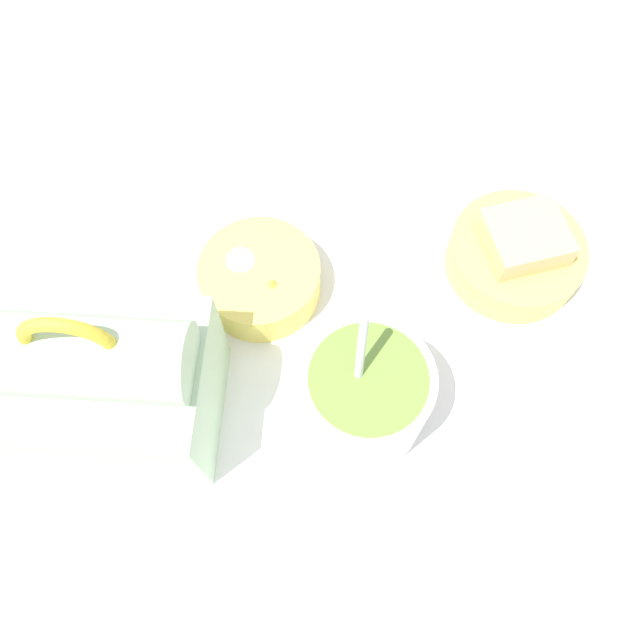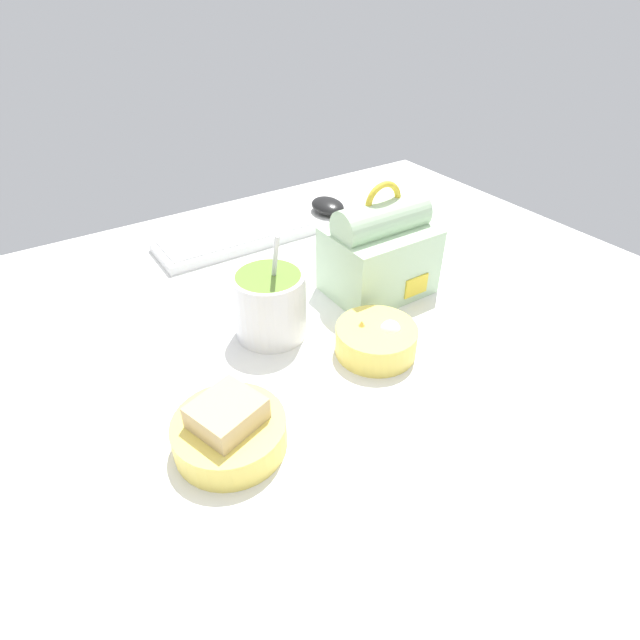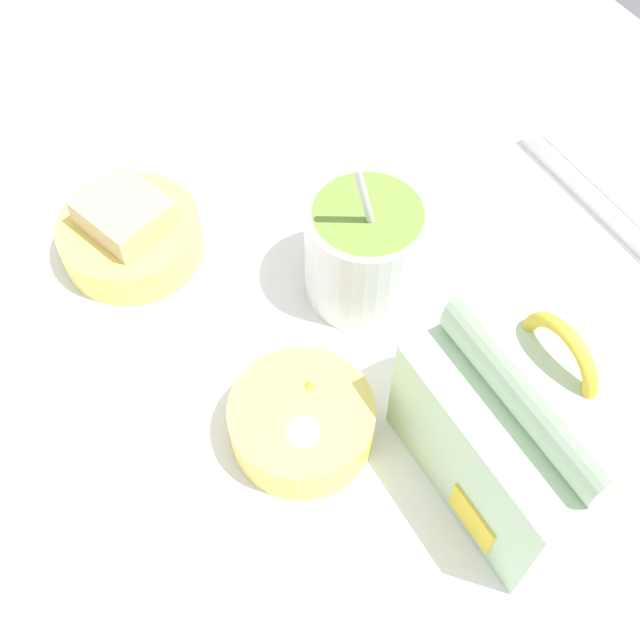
{
  "view_description": "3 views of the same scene",
  "coord_description": "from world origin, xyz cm",
  "px_view_note": "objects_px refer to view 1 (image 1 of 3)",
  "views": [
    {
      "loc": [
        0.75,
        20.39,
        58.31
      ],
      "look_at": [
        2.21,
        -3.14,
        7.0
      ],
      "focal_mm": 35.0,
      "sensor_mm": 36.0,
      "label": 1
    },
    {
      "loc": [
        -29.72,
        -51.69,
        49.19
      ],
      "look_at": [
        2.21,
        -3.14,
        7.0
      ],
      "focal_mm": 28.0,
      "sensor_mm": 36.0,
      "label": 2
    },
    {
      "loc": [
        34.79,
        -22.19,
        62.71
      ],
      "look_at": [
        2.21,
        -3.14,
        7.0
      ],
      "focal_mm": 45.0,
      "sensor_mm": 36.0,
      "label": 3
    }
  ],
  "objects_px": {
    "soup_cup": "(365,397)",
    "bento_bowl_snacks": "(260,279)",
    "bento_bowl_sandwich": "(516,253)",
    "lunch_bag": "(108,383)"
  },
  "relations": [
    {
      "from": "bento_bowl_snacks",
      "to": "bento_bowl_sandwich",
      "type": "bearing_deg",
      "value": -170.14
    },
    {
      "from": "lunch_bag",
      "to": "soup_cup",
      "type": "height_order",
      "value": "lunch_bag"
    },
    {
      "from": "bento_bowl_sandwich",
      "to": "bento_bowl_snacks",
      "type": "height_order",
      "value": "bento_bowl_sandwich"
    },
    {
      "from": "bento_bowl_sandwich",
      "to": "bento_bowl_snacks",
      "type": "xyz_separation_m",
      "value": [
        0.25,
        0.04,
        -0.0
      ]
    },
    {
      "from": "soup_cup",
      "to": "bento_bowl_snacks",
      "type": "height_order",
      "value": "soup_cup"
    },
    {
      "from": "soup_cup",
      "to": "bento_bowl_snacks",
      "type": "bearing_deg",
      "value": -49.94
    },
    {
      "from": "lunch_bag",
      "to": "soup_cup",
      "type": "distance_m",
      "value": 0.21
    },
    {
      "from": "bento_bowl_sandwich",
      "to": "bento_bowl_snacks",
      "type": "bearing_deg",
      "value": 9.86
    },
    {
      "from": "lunch_bag",
      "to": "soup_cup",
      "type": "bearing_deg",
      "value": -178.01
    },
    {
      "from": "bento_bowl_sandwich",
      "to": "soup_cup",
      "type": "bearing_deg",
      "value": 48.68
    }
  ]
}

